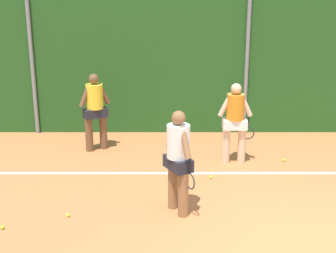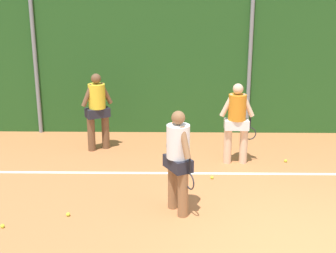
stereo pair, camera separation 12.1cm
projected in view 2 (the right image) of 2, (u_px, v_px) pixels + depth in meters
ground_plane at (277, 198)px, 8.58m from camera, size 28.89×28.89×0.00m
hedge_fence_backdrop at (248, 68)px, 11.98m from camera, size 18.78×0.25×3.40m
fence_post_left at (36, 66)px, 11.88m from camera, size 0.10×0.10×3.51m
fence_post_center at (250, 67)px, 11.79m from camera, size 0.10×0.10×3.51m
court_baseline_paint at (265, 174)px, 9.68m from camera, size 13.72×0.10×0.01m
player_foreground_near at (178, 157)px, 7.78m from camera, size 0.53×0.71×1.80m
player_midcourt at (237, 119)px, 10.00m from camera, size 0.81×0.38×1.77m
player_backcourt_far at (97, 108)px, 10.83m from camera, size 0.68×0.53×1.81m
tennis_ball_1 at (286, 161)px, 10.30m from camera, size 0.07×0.07×0.07m
tennis_ball_4 at (212, 177)px, 9.42m from camera, size 0.07×0.07×0.07m
tennis_ball_5 at (68, 214)px, 7.91m from camera, size 0.07×0.07×0.07m
tennis_ball_8 at (181, 152)px, 10.83m from camera, size 0.07×0.07×0.07m
tennis_ball_10 at (2, 226)px, 7.53m from camera, size 0.07×0.07×0.07m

